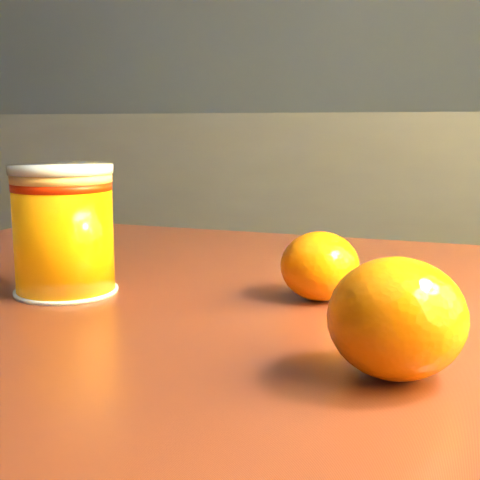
% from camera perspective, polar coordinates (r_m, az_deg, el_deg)
% --- Properties ---
extents(kitchen_counter, '(3.15, 0.60, 0.90)m').
position_cam_1_polar(kitchen_counter, '(2.26, -8.56, -1.00)').
color(kitchen_counter, '#545258').
rests_on(kitchen_counter, ground).
extents(table, '(0.99, 0.70, 0.73)m').
position_cam_1_polar(table, '(0.54, 6.45, -15.87)').
color(table, maroon).
rests_on(table, ground).
extents(juice_glass, '(0.08, 0.08, 0.11)m').
position_cam_1_polar(juice_glass, '(0.57, -14.81, 0.81)').
color(juice_glass, orange).
rests_on(juice_glass, table).
extents(orange_front, '(0.09, 0.09, 0.07)m').
position_cam_1_polar(orange_front, '(0.38, 13.23, -6.50)').
color(orange_front, orange).
rests_on(orange_front, table).
extents(orange_back, '(0.08, 0.08, 0.06)m').
position_cam_1_polar(orange_back, '(0.54, 6.83, -2.22)').
color(orange_back, orange).
rests_on(orange_back, table).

